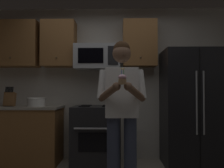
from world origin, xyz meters
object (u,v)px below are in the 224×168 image
object	(u,v)px
refrigerator	(192,108)
cupcake	(122,79)
oven_range	(97,135)
microwave	(97,57)
person	(122,106)
bowl_large_white	(36,102)
knife_block	(10,99)

from	to	relation	value
refrigerator	cupcake	distance (m)	1.77
oven_range	microwave	world-z (taller)	microwave
oven_range	microwave	xyz separation A→B (m)	(0.00, 0.12, 1.26)
oven_range	refrigerator	bearing A→B (deg)	-1.50
refrigerator	person	xyz separation A→B (m)	(-1.12, -0.98, 0.10)
oven_range	refrigerator	distance (m)	1.56
oven_range	person	xyz separation A→B (m)	(0.38, -1.02, 0.53)
microwave	bowl_large_white	world-z (taller)	microwave
microwave	bowl_large_white	xyz separation A→B (m)	(-0.97, -0.14, -0.73)
microwave	knife_block	size ratio (longest dim) A/B	2.31
microwave	refrigerator	world-z (taller)	microwave
oven_range	knife_block	size ratio (longest dim) A/B	2.91
microwave	person	size ratio (longest dim) A/B	0.42
refrigerator	cupcake	bearing A→B (deg)	-130.64
microwave	refrigerator	xyz separation A→B (m)	(1.50, -0.16, -0.82)
oven_range	microwave	size ratio (longest dim) A/B	1.26
oven_range	refrigerator	world-z (taller)	refrigerator
bowl_large_white	cupcake	distance (m)	1.92
person	knife_block	bearing A→B (deg)	150.83
refrigerator	person	size ratio (longest dim) A/B	1.02
cupcake	refrigerator	bearing A→B (deg)	49.36
cupcake	oven_range	bearing A→B (deg)	105.74
bowl_large_white	cupcake	size ratio (longest dim) A/B	1.67
microwave	knife_block	distance (m)	1.55
knife_block	cupcake	size ratio (longest dim) A/B	1.84
microwave	refrigerator	bearing A→B (deg)	-6.03
bowl_large_white	person	world-z (taller)	person
refrigerator	bowl_large_white	size ratio (longest dim) A/B	6.18
person	cupcake	bearing A→B (deg)	-90.00
knife_block	cupcake	bearing A→B (deg)	-36.66
bowl_large_white	knife_block	bearing A→B (deg)	-178.45
oven_range	bowl_large_white	size ratio (longest dim) A/B	3.20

